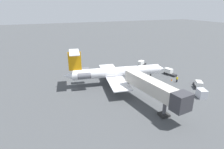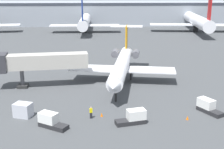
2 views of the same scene
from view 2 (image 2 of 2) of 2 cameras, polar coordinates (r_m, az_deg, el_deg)
name	(u,v)px [view 2 (image 2 of 2)]	position (r m, az deg, el deg)	size (l,w,h in m)	color
ground_plane	(106,85)	(56.08, -1.19, -1.92)	(400.00, 400.00, 0.10)	#424447
regional_jet	(122,64)	(56.99, 1.94, 2.05)	(20.38, 27.73, 9.42)	white
jet_bridge	(35,62)	(55.19, -14.31, 2.29)	(16.72, 5.02, 6.29)	#B7B2A8
ground_crew_marshaller	(91,112)	(41.74, -4.00, -7.17)	(0.42, 0.29, 1.69)	black
baggage_tug_lead	(51,121)	(39.97, -11.55, -8.61)	(4.15, 3.25, 1.90)	#262628
baggage_tug_trailing	(134,118)	(40.26, 4.12, -8.11)	(4.22, 2.32, 1.90)	#262628
baggage_tug_spare	(208,107)	(45.76, 17.66, -5.80)	(3.17, 4.18, 1.90)	#262628
cargo_container_uld	(23,110)	(43.90, -16.46, -6.45)	(2.77, 2.35, 1.96)	silver
traffic_cone_near	(187,118)	(42.68, 14.08, -7.95)	(0.36, 0.36, 0.55)	orange
traffic_cone_mid	(102,115)	(42.43, -1.96, -7.59)	(0.36, 0.36, 0.55)	orange
terminal_building	(102,13)	(151.32, -1.82, 11.60)	(159.50, 25.28, 10.58)	#8C939E
parked_airliner_west_mid	(85,22)	(121.27, -5.19, 9.90)	(27.42, 32.63, 13.28)	white
parked_airliner_centre	(196,21)	(127.45, 15.65, 9.80)	(37.23, 44.04, 13.79)	white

